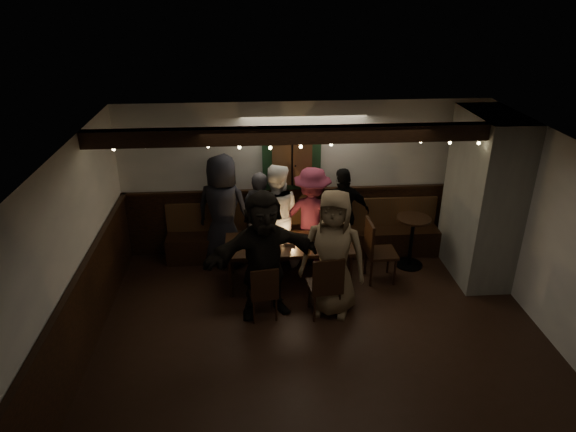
{
  "coord_description": "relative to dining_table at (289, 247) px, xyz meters",
  "views": [
    {
      "loc": [
        -0.85,
        -5.45,
        4.35
      ],
      "look_at": [
        -0.32,
        1.6,
        1.05
      ],
      "focal_mm": 32.0,
      "sensor_mm": 36.0,
      "label": 1
    }
  ],
  "objects": [
    {
      "name": "person_e",
      "position": [
        0.95,
        0.72,
        0.17
      ],
      "size": [
        1.0,
        0.58,
        1.6
      ],
      "primitive_type": "imported",
      "rotation": [
        0.0,
        0.0,
        3.36
      ],
      "color": "black",
      "rests_on": "ground"
    },
    {
      "name": "person_a",
      "position": [
        -1.01,
        0.71,
        0.31
      ],
      "size": [
        1.06,
        0.87,
        1.87
      ],
      "primitive_type": "imported",
      "rotation": [
        0.0,
        0.0,
        2.81
      ],
      "color": "black",
      "rests_on": "ground"
    },
    {
      "name": "person_c",
      "position": [
        -0.17,
        0.64,
        0.23
      ],
      "size": [
        0.9,
        0.73,
        1.73
      ],
      "primitive_type": "imported",
      "rotation": [
        0.0,
        0.0,
        3.05
      ],
      "color": "silver",
      "rests_on": "ground"
    },
    {
      "name": "person_g",
      "position": [
        0.54,
        -0.79,
        0.29
      ],
      "size": [
        1.04,
        0.83,
        1.85
      ],
      "primitive_type": "imported",
      "rotation": [
        0.0,
        0.0,
        -0.3
      ],
      "color": "brown",
      "rests_on": "ground"
    },
    {
      "name": "person_b",
      "position": [
        -0.41,
        0.77,
        0.15
      ],
      "size": [
        0.67,
        0.56,
        1.56
      ],
      "primitive_type": "imported",
      "rotation": [
        0.0,
        0.0,
        2.76
      ],
      "color": "#37353C",
      "rests_on": "ground"
    },
    {
      "name": "room",
      "position": [
        1.39,
        0.02,
        0.44
      ],
      "size": [
        6.02,
        5.01,
        2.62
      ],
      "color": "black",
      "rests_on": "ground"
    },
    {
      "name": "high_top",
      "position": [
        2.03,
        0.37,
        -0.08
      ],
      "size": [
        0.55,
        0.55,
        0.87
      ],
      "color": "black",
      "rests_on": "ground"
    },
    {
      "name": "person_f",
      "position": [
        -0.4,
        -0.76,
        0.3
      ],
      "size": [
        1.8,
        0.93,
        1.85
      ],
      "primitive_type": "imported",
      "rotation": [
        0.0,
        0.0,
        0.23
      ],
      "color": "black",
      "rests_on": "ground"
    },
    {
      "name": "person_d",
      "position": [
        0.42,
        0.64,
        0.2
      ],
      "size": [
        1.22,
        0.98,
        1.66
      ],
      "primitive_type": "imported",
      "rotation": [
        0.0,
        0.0,
        2.75
      ],
      "color": "#581C2F",
      "rests_on": "ground"
    },
    {
      "name": "chair_end",
      "position": [
        1.34,
        -0.02,
        -0.06
      ],
      "size": [
        0.47,
        0.47,
        1.02
      ],
      "color": "black",
      "rests_on": "ground"
    },
    {
      "name": "dining_table",
      "position": [
        0.0,
        0.0,
        0.0
      ],
      "size": [
        1.93,
        0.83,
        0.84
      ],
      "color": "black",
      "rests_on": "ground"
    },
    {
      "name": "chair_near_right",
      "position": [
        0.44,
        -0.94,
        -0.09
      ],
      "size": [
        0.48,
        0.48,
        0.97
      ],
      "color": "black",
      "rests_on": "ground"
    },
    {
      "name": "chair_near_left",
      "position": [
        -0.41,
        -0.93,
        -0.16
      ],
      "size": [
        0.43,
        0.43,
        0.84
      ],
      "color": "black",
      "rests_on": "ground"
    }
  ]
}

